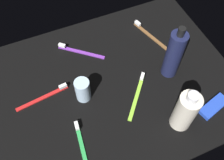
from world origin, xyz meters
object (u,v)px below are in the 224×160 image
(toothbrush_purple, at_px, (78,51))
(deodorant_stick, at_px, (83,90))
(toothbrush_brown, at_px, (149,34))
(snack_bar_blue, at_px, (214,106))
(lotion_bottle, at_px, (174,55))
(toothbrush_green, at_px, (82,147))
(toothbrush_lime, at_px, (138,93))
(toothbrush_red, at_px, (45,96))
(bodywash_bottle, at_px, (185,111))

(toothbrush_purple, bearing_deg, deodorant_stick, -104.03)
(toothbrush_brown, relative_size, toothbrush_purple, 1.21)
(toothbrush_brown, xyz_separation_m, snack_bar_blue, (0.04, -0.36, 0.00))
(deodorant_stick, bearing_deg, snack_bar_blue, -28.81)
(lotion_bottle, distance_m, snack_bar_blue, 0.21)
(toothbrush_green, bearing_deg, lotion_bottle, 20.05)
(toothbrush_lime, bearing_deg, toothbrush_green, -157.26)
(toothbrush_brown, bearing_deg, lotion_bottle, -95.43)
(toothbrush_red, bearing_deg, snack_bar_blue, -27.45)
(deodorant_stick, xyz_separation_m, toothbrush_green, (-0.06, -0.16, -0.04))
(deodorant_stick, relative_size, toothbrush_green, 0.48)
(toothbrush_brown, relative_size, toothbrush_green, 0.97)
(toothbrush_lime, distance_m, toothbrush_red, 0.30)
(bodywash_bottle, height_order, deodorant_stick, bodywash_bottle)
(toothbrush_brown, distance_m, toothbrush_green, 0.50)
(lotion_bottle, xyz_separation_m, toothbrush_green, (-0.37, -0.14, -0.09))
(toothbrush_green, distance_m, toothbrush_red, 0.21)
(lotion_bottle, xyz_separation_m, toothbrush_red, (-0.42, 0.07, -0.09))
(deodorant_stick, distance_m, toothbrush_lime, 0.18)
(bodywash_bottle, bearing_deg, toothbrush_red, 144.89)
(toothbrush_lime, bearing_deg, deodorant_stick, 159.61)
(deodorant_stick, xyz_separation_m, toothbrush_lime, (0.17, -0.06, -0.04))
(lotion_bottle, height_order, toothbrush_brown, lotion_bottle)
(snack_bar_blue, bearing_deg, toothbrush_purple, 114.75)
(lotion_bottle, height_order, deodorant_stick, lotion_bottle)
(toothbrush_purple, bearing_deg, toothbrush_green, -107.71)
(toothbrush_purple, bearing_deg, snack_bar_blue, -50.35)
(lotion_bottle, xyz_separation_m, bodywash_bottle, (-0.07, -0.18, -0.02))
(lotion_bottle, height_order, snack_bar_blue, lotion_bottle)
(lotion_bottle, relative_size, deodorant_stick, 2.49)
(snack_bar_blue, bearing_deg, toothbrush_green, 159.24)
(toothbrush_green, bearing_deg, toothbrush_lime, 22.74)
(bodywash_bottle, relative_size, snack_bar_blue, 1.63)
(toothbrush_brown, bearing_deg, toothbrush_green, -140.92)
(lotion_bottle, xyz_separation_m, toothbrush_purple, (-0.26, 0.21, -0.09))
(lotion_bottle, bearing_deg, bodywash_bottle, -109.91)
(deodorant_stick, height_order, snack_bar_blue, deodorant_stick)
(toothbrush_lime, xyz_separation_m, toothbrush_red, (-0.28, 0.11, 0.00))
(toothbrush_brown, xyz_separation_m, toothbrush_purple, (-0.28, 0.03, 0.00))
(lotion_bottle, distance_m, toothbrush_green, 0.40)
(bodywash_bottle, distance_m, toothbrush_purple, 0.44)
(deodorant_stick, relative_size, toothbrush_brown, 0.49)
(bodywash_bottle, distance_m, toothbrush_red, 0.44)
(deodorant_stick, xyz_separation_m, toothbrush_brown, (0.32, 0.16, -0.04))
(lotion_bottle, relative_size, toothbrush_green, 1.19)
(bodywash_bottle, relative_size, toothbrush_purple, 1.17)
(toothbrush_red, distance_m, snack_bar_blue, 0.55)
(toothbrush_brown, bearing_deg, toothbrush_purple, 174.02)
(deodorant_stick, distance_m, toothbrush_purple, 0.19)
(bodywash_bottle, bearing_deg, lotion_bottle, 70.09)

